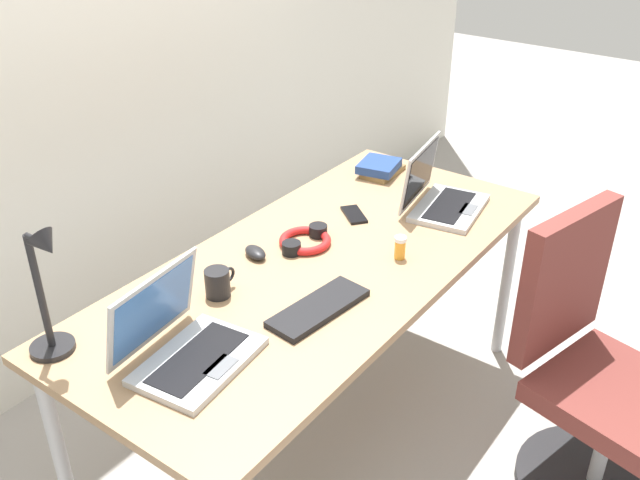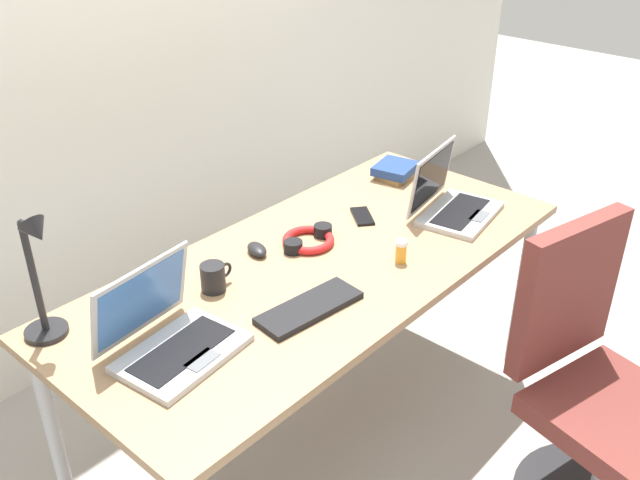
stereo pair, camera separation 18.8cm
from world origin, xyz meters
The scene contains 14 objects.
ground_plane centered at (0.00, 0.00, 0.00)m, with size 12.00×12.00×0.00m, color gray.
wall_back centered at (0.00, 1.10, 1.30)m, with size 6.00×0.13×2.60m.
desk centered at (0.00, 0.00, 0.68)m, with size 1.80×0.80×0.74m.
desk_lamp centered at (-0.80, 0.28, 0.94)m, with size 0.12×0.18×0.40m.
laptop_front_left centered at (-0.62, -0.01, 0.79)m, with size 0.36×0.32×0.24m.
laptop_back_right centered at (0.57, -0.13, 0.79)m, with size 0.36×0.30×0.24m.
external_keyboard centered at (-0.23, -0.16, 0.75)m, with size 0.33×0.12×0.02m, color black.
computer_mouse centered at (-0.10, 0.19, 0.76)m, with size 0.06×0.10×0.03m, color black.
cell_phone centered at (0.33, 0.09, 0.74)m, with size 0.06×0.14×0.01m, color black.
headphones centered at (0.06, 0.11, 0.76)m, with size 0.21×0.18×0.04m.
pill_bottle centered at (0.17, -0.20, 0.78)m, with size 0.04×0.04×0.08m.
book_stack centered at (0.70, 0.21, 0.77)m, with size 0.21×0.18×0.06m.
coffee_mug centered at (-0.34, 0.13, 0.78)m, with size 0.11×0.08×0.09m.
office_chair centered at (0.34, -0.85, 0.40)m, with size 0.54×0.59×0.97m.
Camera 2 is at (-1.48, -1.32, 1.94)m, focal length 39.66 mm.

